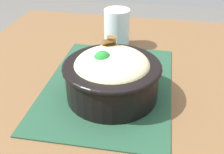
{
  "coord_description": "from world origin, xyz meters",
  "views": [
    {
      "loc": [
        -0.54,
        -0.12,
        1.09
      ],
      "look_at": [
        -0.01,
        -0.02,
        0.76
      ],
      "focal_mm": 45.59,
      "sensor_mm": 36.0,
      "label": 1
    }
  ],
  "objects": [
    {
      "name": "table",
      "position": [
        0.0,
        0.0,
        0.63
      ],
      "size": [
        1.06,
        0.87,
        0.71
      ],
      "color": "brown",
      "rests_on": "ground_plane"
    },
    {
      "name": "placemat",
      "position": [
        0.03,
        -0.0,
        0.71
      ],
      "size": [
        0.43,
        0.31,
        0.0
      ],
      "primitive_type": "cube",
      "rotation": [
        0.0,
        0.0,
        0.02
      ],
      "color": "#1E422D",
      "rests_on": "table"
    },
    {
      "name": "bowl",
      "position": [
        -0.01,
        -0.02,
        0.77
      ],
      "size": [
        0.22,
        0.22,
        0.13
      ],
      "color": "black",
      "rests_on": "placemat"
    },
    {
      "name": "fork",
      "position": [
        0.13,
        -0.03,
        0.71
      ],
      "size": [
        0.03,
        0.13,
        0.0
      ],
      "color": "silver",
      "rests_on": "placemat"
    },
    {
      "name": "drinking_glass",
      "position": [
        0.25,
        0.02,
        0.76
      ],
      "size": [
        0.08,
        0.08,
        0.12
      ],
      "color": "silver",
      "rests_on": "table"
    }
  ]
}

